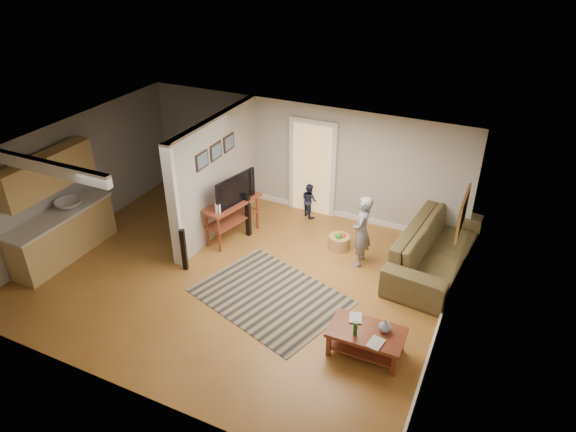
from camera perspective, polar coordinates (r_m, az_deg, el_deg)
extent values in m
plane|color=brown|center=(9.79, -5.76, -6.68)|extent=(7.50, 7.50, 0.00)
cube|color=#ABA8A4|center=(11.48, 1.48, 6.51)|extent=(7.50, 0.04, 2.50)
cube|color=#ABA8A4|center=(11.33, -22.76, 3.73)|extent=(0.04, 6.00, 2.50)
cube|color=#ABA8A4|center=(8.09, 17.51, -6.02)|extent=(0.04, 6.00, 2.50)
cube|color=white|center=(8.54, -6.61, 6.91)|extent=(7.50, 6.00, 0.04)
cube|color=#ABA8A4|center=(10.76, -7.76, 4.55)|extent=(0.15, 3.10, 2.50)
cube|color=white|center=(9.64, -12.61, 0.91)|extent=(0.22, 0.10, 2.50)
cube|color=white|center=(11.98, 1.35, 1.23)|extent=(7.50, 0.04, 0.12)
cube|color=white|center=(8.82, 16.13, -12.27)|extent=(0.04, 6.00, 0.12)
cube|color=#D8B272|center=(11.41, 2.73, 5.22)|extent=(0.90, 0.06, 2.10)
cube|color=tan|center=(11.01, -23.69, -2.01)|extent=(0.60, 2.20, 0.90)
cube|color=beige|center=(10.79, -24.19, 0.12)|extent=(0.64, 2.24, 0.05)
cube|color=tan|center=(10.44, -25.25, 4.33)|extent=(0.35, 2.00, 0.70)
imported|color=silver|center=(10.95, -23.10, 0.94)|extent=(0.54, 0.54, 0.19)
cube|color=black|center=(9.98, -9.55, 6.11)|extent=(0.03, 0.40, 0.34)
cube|color=black|center=(10.36, -8.03, 7.14)|extent=(0.03, 0.40, 0.34)
cube|color=black|center=(10.75, -6.60, 8.10)|extent=(0.03, 0.40, 0.34)
cube|color=olive|center=(8.69, 18.86, 0.30)|extent=(0.04, 0.90, 0.68)
cube|color=black|center=(9.27, -1.97, -8.89)|extent=(2.98, 2.54, 0.01)
imported|color=#443E22|center=(10.39, 15.81, -5.39)|extent=(1.43, 3.00, 0.85)
cube|color=#602716|center=(8.04, 8.74, -12.65)|extent=(1.15, 0.68, 0.06)
cube|color=silver|center=(8.04, 8.74, -12.63)|extent=(0.72, 0.41, 0.02)
cube|color=#602716|center=(8.23, 8.59, -14.07)|extent=(1.06, 0.59, 0.03)
cube|color=#602716|center=(8.09, 4.54, -14.02)|extent=(0.07, 0.07, 0.42)
cube|color=#602716|center=(7.93, 11.68, -15.88)|extent=(0.07, 0.07, 0.42)
cube|color=#602716|center=(8.47, 5.82, -11.70)|extent=(0.07, 0.07, 0.42)
cube|color=#602716|center=(8.31, 12.60, -13.40)|extent=(0.07, 0.07, 0.42)
imported|color=#27408F|center=(8.07, 10.65, -12.40)|extent=(0.19, 0.19, 0.20)
cylinder|color=#16611A|center=(7.86, 7.50, -12.28)|extent=(0.06, 0.06, 0.23)
imported|color=#998C4C|center=(8.21, 6.84, -11.17)|extent=(0.25, 0.30, 0.02)
imported|color=#66594C|center=(7.87, 9.03, -13.55)|extent=(0.25, 0.31, 0.02)
cube|color=#602716|center=(10.55, -6.26, 1.45)|extent=(0.79, 1.42, 0.06)
cube|color=#602716|center=(10.73, -6.15, -0.28)|extent=(0.71, 1.30, 0.03)
cylinder|color=#602716|center=(10.51, -8.98, -1.41)|extent=(0.06, 0.06, 0.83)
cylinder|color=#602716|center=(11.21, -4.72, 1.01)|extent=(0.06, 0.06, 0.83)
cylinder|color=#602716|center=(10.29, -7.68, -2.01)|extent=(0.06, 0.06, 0.83)
cylinder|color=#602716|center=(11.01, -3.43, 0.49)|extent=(0.06, 0.06, 0.83)
imported|color=black|center=(10.52, -6.18, 1.55)|extent=(0.38, 1.08, 0.62)
cylinder|color=white|center=(10.11, -7.80, 0.83)|extent=(0.11, 0.11, 0.20)
cube|color=black|center=(9.88, -11.50, -3.70)|extent=(0.11, 0.11, 0.88)
cube|color=black|center=(10.75, -4.45, 0.06)|extent=(0.10, 0.10, 0.95)
cylinder|color=#A98049|center=(10.51, 5.71, -2.91)|extent=(0.43, 0.43, 0.28)
sphere|color=red|center=(10.45, 6.10, -2.23)|extent=(0.13, 0.13, 0.13)
sphere|color=gold|center=(10.45, 5.45, -2.05)|extent=(0.13, 0.13, 0.13)
sphere|color=#238D28|center=(10.37, 5.65, -2.24)|extent=(0.13, 0.13, 0.13)
imported|color=gray|center=(10.19, 7.89, -5.18)|extent=(0.40, 0.56, 1.46)
imported|color=#1D253E|center=(11.68, 2.34, 0.05)|extent=(0.49, 0.47, 0.80)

